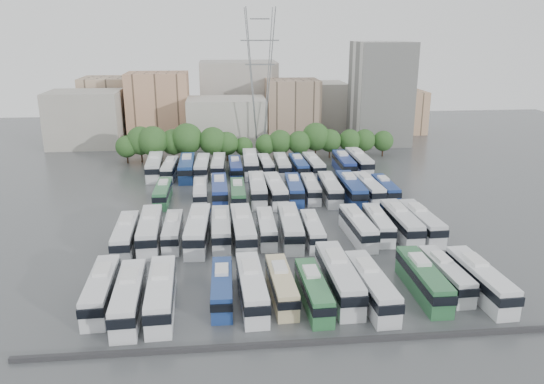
{
  "coord_description": "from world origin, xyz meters",
  "views": [
    {
      "loc": [
        -8.07,
        -77.21,
        29.67
      ],
      "look_at": [
        0.52,
        7.42,
        3.0
      ],
      "focal_mm": 35.0,
      "sensor_mm": 36.0,
      "label": 1
    }
  ],
  "objects": [
    {
      "name": "bus_r3_s1",
      "position": [
        -18.31,
        29.47,
        1.74
      ],
      "size": [
        3.01,
        11.42,
        3.55
      ],
      "rotation": [
        0.0,
        0.0,
        -0.05
      ],
      "color": "silver",
      "rests_on": "ground"
    },
    {
      "name": "bus_r0_s8",
      "position": [
        5.15,
        -23.04,
        2.09
      ],
      "size": [
        3.21,
        13.64,
        4.26
      ],
      "rotation": [
        0.0,
        0.0,
        0.02
      ],
      "color": "silver",
      "rests_on": "ground"
    },
    {
      "name": "bus_r3_s3",
      "position": [
        -11.71,
        29.65,
        1.91
      ],
      "size": [
        3.18,
        12.49,
        3.89
      ],
      "rotation": [
        0.0,
        0.0,
        -0.04
      ],
      "color": "silver",
      "rests_on": "ground"
    },
    {
      "name": "bus_r3_s7",
      "position": [
        1.53,
        30.5,
        1.69
      ],
      "size": [
        2.82,
        11.04,
        3.44
      ],
      "rotation": [
        0.0,
        0.0,
        0.04
      ],
      "color": "silver",
      "rests_on": "ground"
    },
    {
      "name": "bus_r0_s2",
      "position": [
        -14.86,
        -24.68,
        1.98
      ],
      "size": [
        3.28,
        12.96,
        4.04
      ],
      "rotation": [
        0.0,
        0.0,
        0.04
      ],
      "color": "white",
      "rests_on": "ground"
    },
    {
      "name": "bus_r3_s9",
      "position": [
        8.27,
        28.88,
        1.8
      ],
      "size": [
        2.87,
        11.75,
        3.67
      ],
      "rotation": [
        0.0,
        0.0,
        0.03
      ],
      "color": "navy",
      "rests_on": "ground"
    },
    {
      "name": "bus_r1_s12",
      "position": [
        18.38,
        -6.02,
        1.97
      ],
      "size": [
        2.85,
        12.77,
        4.0
      ],
      "rotation": [
        0.0,
        0.0,
        0.0
      ],
      "color": "silver",
      "rests_on": "ground"
    },
    {
      "name": "bus_r1_s0",
      "position": [
        -21.43,
        -6.91,
        1.88
      ],
      "size": [
        3.02,
        12.27,
        3.83
      ],
      "rotation": [
        0.0,
        0.0,
        0.03
      ],
      "color": "silver",
      "rests_on": "ground"
    },
    {
      "name": "bus_r2_s10",
      "position": [
        11.39,
        11.82,
        1.95
      ],
      "size": [
        3.2,
        12.73,
        3.97
      ],
      "rotation": [
        0.0,
        0.0,
        -0.04
      ],
      "color": "silver",
      "rests_on": "ground"
    },
    {
      "name": "bus_r2_s3",
      "position": [
        -11.69,
        12.74,
        1.68
      ],
      "size": [
        2.64,
        10.94,
        3.41
      ],
      "rotation": [
        0.0,
        0.0,
        0.02
      ],
      "color": "silver",
      "rests_on": "ground"
    },
    {
      "name": "bus_r0_s1",
      "position": [
        -18.22,
        -25.11,
        1.95
      ],
      "size": [
        3.24,
        12.74,
        3.97
      ],
      "rotation": [
        0.0,
        0.0,
        0.04
      ],
      "color": "silver",
      "rests_on": "ground"
    },
    {
      "name": "bus_r0_s12",
      "position": [
        18.03,
        -22.81,
        1.72
      ],
      "size": [
        2.91,
        11.24,
        3.5
      ],
      "rotation": [
        0.0,
        0.0,
        0.04
      ],
      "color": "silver",
      "rests_on": "ground"
    },
    {
      "name": "bus_r3_s10",
      "position": [
        11.4,
        28.85,
        1.88
      ],
      "size": [
        3.12,
        12.27,
        3.82
      ],
      "rotation": [
        0.0,
        0.0,
        0.04
      ],
      "color": "silver",
      "rests_on": "ground"
    },
    {
      "name": "bus_r1_s7",
      "position": [
        1.78,
        -6.18,
        1.99
      ],
      "size": [
        3.29,
        13.03,
        4.06
      ],
      "rotation": [
        0.0,
        0.0,
        -0.04
      ],
      "color": "silver",
      "rests_on": "ground"
    },
    {
      "name": "bus_r1_s5",
      "position": [
        -5.09,
        -6.68,
        2.06
      ],
      "size": [
        3.29,
        13.46,
        4.2
      ],
      "rotation": [
        0.0,
        0.0,
        0.03
      ],
      "color": "silver",
      "rests_on": "ground"
    },
    {
      "name": "bus_r1_s2",
      "position": [
        -15.07,
        -5.51,
        1.71
      ],
      "size": [
        2.43,
        11.08,
        3.47
      ],
      "rotation": [
        0.0,
        0.0,
        -0.0
      ],
      "color": "silver",
      "rests_on": "ground"
    },
    {
      "name": "bus_r1_s3",
      "position": [
        -11.48,
        -6.17,
        2.06
      ],
      "size": [
        3.6,
        13.52,
        4.2
      ],
      "rotation": [
        0.0,
        0.0,
        -0.05
      ],
      "color": "white",
      "rests_on": "ground"
    },
    {
      "name": "bus_r1_s4",
      "position": [
        -8.19,
        -5.68,
        1.87
      ],
      "size": [
        2.66,
        12.13,
        3.8
      ],
      "rotation": [
        0.0,
        0.0,
        0.0
      ],
      "color": "silver",
      "rests_on": "ground"
    },
    {
      "name": "bus_r2_s4",
      "position": [
        -8.28,
        12.91,
        1.92
      ],
      "size": [
        2.87,
        12.51,
        3.91
      ],
      "rotation": [
        0.0,
        0.0,
        0.01
      ],
      "color": "navy",
      "rests_on": "ground"
    },
    {
      "name": "bus_r1_s8",
      "position": [
        4.89,
        -7.12,
        1.67
      ],
      "size": [
        2.64,
        10.89,
        3.4
      ],
      "rotation": [
        0.0,
        0.0,
        -0.03
      ],
      "color": "silver",
      "rests_on": "ground"
    },
    {
      "name": "bus_r3_s2",
      "position": [
        -14.87,
        29.16,
        2.04
      ],
      "size": [
        2.91,
        13.25,
        4.16
      ],
      "rotation": [
        0.0,
        0.0,
        0.0
      ],
      "color": "navy",
      "rests_on": "ground"
    },
    {
      "name": "tree_line",
      "position": [
        -3.32,
        42.1,
        4.56
      ],
      "size": [
        64.31,
        8.16,
        8.89
      ],
      "color": "black",
      "rests_on": "ground"
    },
    {
      "name": "bus_r1_s10",
      "position": [
        11.6,
        -6.92,
        1.86
      ],
      "size": [
        3.04,
        12.16,
        3.79
      ],
      "rotation": [
        0.0,
        0.0,
        0.03
      ],
      "color": "white",
      "rests_on": "ground"
    },
    {
      "name": "apartment_tower",
      "position": [
        34.0,
        58.0,
        13.0
      ],
      "size": [
        14.0,
        14.0,
        26.0
      ],
      "primitive_type": "cube",
      "color": "silver",
      "rests_on": "ground"
    },
    {
      "name": "bus_r2_s1",
      "position": [
        -18.23,
        13.08,
        1.7
      ],
      "size": [
        2.55,
        11.07,
        3.46
      ],
      "rotation": [
        0.0,
        0.0,
        -0.01
      ],
      "color": "#307144",
      "rests_on": "ground"
    },
    {
      "name": "bus_r2_s8",
      "position": [
        5.02,
        12.55,
        1.83
      ],
      "size": [
        3.15,
        12.01,
        3.74
      ],
      "rotation": [
        0.0,
        0.0,
        -0.05
      ],
      "color": "navy",
      "rests_on": "ground"
    },
    {
      "name": "city_buildings",
      "position": [
        -7.46,
        71.86,
        7.87
      ],
      "size": [
        102.0,
        35.0,
        20.0
      ],
      "color": "#9E998E",
      "rests_on": "ground"
    },
    {
      "name": "bus_r0_s13",
      "position": [
        21.24,
        -24.98,
        1.93
      ],
      "size": [
        3.26,
        12.66,
        3.94
      ],
      "rotation": [
        0.0,
        0.0,
        0.04
      ],
      "color": "silver",
      "rests_on": "ground"
    },
    {
      "name": "bus_r1_s6",
      "position": [
        -1.62,
        -5.47,
        1.69
      ],
      "size": [
        2.56,
        11.02,
        3.45
      ],
      "rotation": [
        0.0,
        0.0,
        -0.02
      ],
      "color": "white",
      "rests_on": "ground"
    },
    {
      "name": "bus_r3_s5",
      "position": [
        -4.92,
        28.62,
        1.75
      ],
      "size": [
        2.61,
        11.37,
        3.56
      ],
      "rotation": [
        0.0,
        0.0,
        0.01
      ],
      "color": "navy",
      "rests_on": "ground"
    },
    {
      "name": "bus_r2_s9",
      "position": [
        8.08,
        13.0,
        1.74
      ],
      "size": [
        2.85,
        11.39,
        3.55
      ],
      "rotation": [
        0.0,
        0.0,
        -0.03
      ],
      "color": "silver",
      "rests_on": "ground"
    },
    {
      "name": "bus_r0_s7",
      "position": [
        1.83,
        -25.22,
        1.74
      ],
      "size": [
        2.74,
        11.33,
        3.54
      ],
      "rotation": [
        0.0,
        0.0,
        0.03
      ],
      "color": "#307040",
      "rests_on": "ground"
    },
    {
      "name": "bus_r0_s5",
      "position": [
        -4.97,
        -24.08,
        1.91
      ],
      "size": [
        3.15,
        12.51,
        3.9
      ],
      "rotation": [
        0.0,
        0.0,
        0.04
      ],
      "color": "silver",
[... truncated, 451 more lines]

